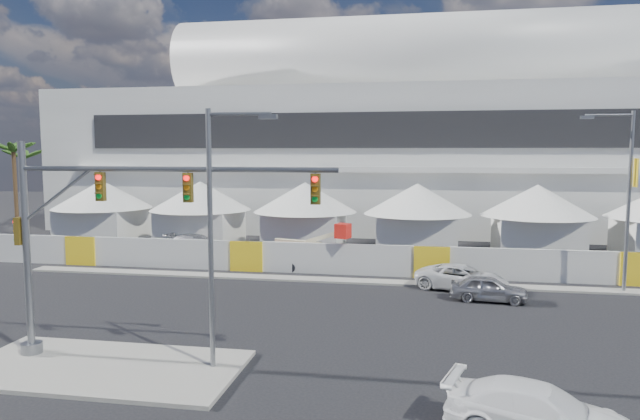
% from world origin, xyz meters
% --- Properties ---
extents(ground, '(160.00, 160.00, 0.00)m').
position_xyz_m(ground, '(0.00, 0.00, 0.00)').
color(ground, black).
rests_on(ground, ground).
extents(median_island, '(10.00, 5.00, 0.15)m').
position_xyz_m(median_island, '(-6.00, -3.00, 0.07)').
color(median_island, gray).
rests_on(median_island, ground).
extents(stadium, '(80.00, 24.80, 21.98)m').
position_xyz_m(stadium, '(8.71, 41.50, 9.45)').
color(stadium, silver).
rests_on(stadium, ground).
extents(tent_row, '(53.40, 8.40, 5.40)m').
position_xyz_m(tent_row, '(0.50, 24.00, 3.15)').
color(tent_row, silver).
rests_on(tent_row, ground).
extents(hoarding_fence, '(70.00, 0.25, 2.00)m').
position_xyz_m(hoarding_fence, '(6.00, 14.50, 1.00)').
color(hoarding_fence, silver).
rests_on(hoarding_fence, ground).
extents(palm_cluster, '(10.60, 10.60, 8.55)m').
position_xyz_m(palm_cluster, '(-33.46, 29.50, 6.88)').
color(palm_cluster, '#47331E').
rests_on(palm_cluster, ground).
extents(sedan_silver, '(1.92, 4.10, 1.35)m').
position_xyz_m(sedan_silver, '(8.88, 9.34, 0.68)').
color(sedan_silver, '#9B9B9F').
rests_on(sedan_silver, ground).
extents(pickup_curb, '(3.83, 5.63, 1.43)m').
position_xyz_m(pickup_curb, '(7.64, 11.58, 0.72)').
color(pickup_curb, silver).
rests_on(pickup_curb, ground).
extents(pickup_near, '(3.54, 5.53, 1.49)m').
position_xyz_m(pickup_near, '(8.57, -5.52, 0.75)').
color(pickup_near, white).
rests_on(pickup_near, ground).
extents(lot_car_c, '(3.65, 5.63, 1.52)m').
position_xyz_m(lot_car_c, '(-11.75, 19.86, 0.76)').
color(lot_car_c, '#B0B1B5').
rests_on(lot_car_c, ground).
extents(traffic_mast, '(12.31, 0.79, 8.11)m').
position_xyz_m(traffic_mast, '(-6.91, -2.25, 4.73)').
color(traffic_mast, gray).
rests_on(traffic_mast, median_island).
extents(streetlight_median, '(2.55, 0.26, 9.21)m').
position_xyz_m(streetlight_median, '(-1.81, -2.32, 5.44)').
color(streetlight_median, slate).
rests_on(streetlight_median, median_island).
extents(streetlight_curb, '(2.99, 0.67, 10.09)m').
position_xyz_m(streetlight_curb, '(16.32, 12.50, 5.85)').
color(streetlight_curb, slate).
rests_on(streetlight_curb, ground).
extents(boom_lift, '(6.79, 2.49, 3.33)m').
position_xyz_m(boom_lift, '(-3.14, 15.70, 0.90)').
color(boom_lift, red).
rests_on(boom_lift, ground).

